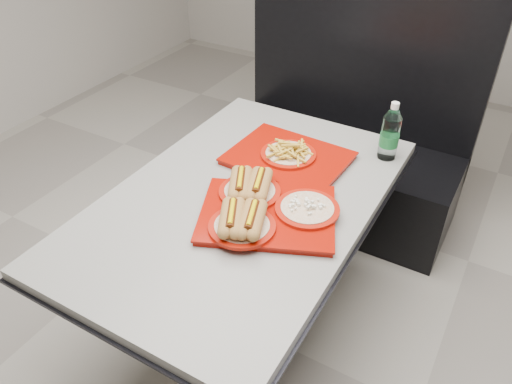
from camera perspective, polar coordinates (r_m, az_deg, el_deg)
The scene contains 6 objects.
ground at distance 2.37m, azimuth -1.26°, elevation -15.18°, with size 6.00×6.00×0.00m, color #9E998D.
diner_table at distance 1.95m, azimuth -1.49°, elevation -4.41°, with size 0.92×1.42×0.75m.
booth_bench at distance 2.87m, azimuth 10.04°, elevation 5.29°, with size 1.30×0.57×1.35m.
tray_near at distance 1.73m, azimuth 0.70°, elevation -1.86°, with size 0.57×0.52×0.10m.
tray_far at distance 2.03m, azimuth 3.71°, elevation 4.19°, with size 0.48×0.38×0.09m.
water_bottle at distance 2.08m, azimuth 15.06°, elevation 6.39°, with size 0.08×0.08×0.25m.
Camera 1 is at (0.78, -1.25, 1.86)m, focal length 35.00 mm.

